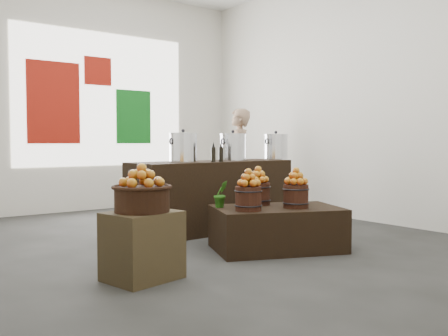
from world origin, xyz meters
TOP-DOWN VIEW (x-y plane):
  - ground at (0.00, 0.00)m, footprint 7.00×7.00m
  - back_wall at (0.00, 3.50)m, footprint 6.00×0.04m
  - back_opening at (0.30, 3.48)m, footprint 3.20×0.02m
  - deco_red_left at (-0.60, 3.47)m, footprint 0.90×0.04m
  - deco_green_right at (0.90, 3.47)m, footprint 0.70×0.04m
  - deco_red_upper at (0.20, 3.47)m, footprint 0.50×0.04m
  - crate at (-1.34, -1.17)m, footprint 0.70×0.61m
  - wicker_basket at (-1.34, -1.17)m, footprint 0.49×0.49m
  - apples_in_basket at (-1.34, -1.17)m, footprint 0.38×0.38m
  - display_table at (0.47, -0.98)m, footprint 1.63×1.34m
  - apple_bucket_front_left at (0.02, -1.00)m, footprint 0.28×0.28m
  - apples_in_bucket_front_left at (0.02, -1.00)m, footprint 0.21×0.21m
  - apple_bucket_front_right at (0.59, -1.15)m, footprint 0.28×0.28m
  - apples_in_bucket_front_right at (0.59, -1.15)m, footprint 0.21×0.21m
  - apple_bucket_rear at (0.43, -0.68)m, footprint 0.28×0.28m
  - apples_in_bucket_rear at (0.43, -0.68)m, footprint 0.21×0.21m
  - herb_garnish_right at (0.88, -0.90)m, footprint 0.23×0.20m
  - herb_garnish_left at (-0.06, -0.61)m, footprint 0.17×0.14m
  - counter at (0.59, 0.48)m, footprint 2.38×0.84m
  - stock_pot_left at (0.11, 0.46)m, footprint 0.36×0.36m
  - stock_pot_center at (0.97, 0.49)m, footprint 0.36×0.36m
  - stock_pot_right at (1.82, 0.52)m, footprint 0.36×0.36m
  - oil_cruets at (0.60, 0.24)m, footprint 0.17×0.07m
  - shopper at (2.08, 1.78)m, footprint 0.78×0.76m

SIDE VIEW (x-z plane):
  - ground at x=0.00m, z-range 0.00..0.00m
  - display_table at x=0.47m, z-range 0.00..0.49m
  - crate at x=-1.34m, z-range 0.00..0.61m
  - counter at x=0.59m, z-range 0.00..0.96m
  - herb_garnish_right at x=0.88m, z-range 0.49..0.72m
  - apple_bucket_front_left at x=0.02m, z-range 0.49..0.75m
  - apple_bucket_front_right at x=0.59m, z-range 0.49..0.75m
  - apple_bucket_rear at x=0.43m, z-range 0.49..0.75m
  - herb_garnish_left at x=-0.06m, z-range 0.49..0.79m
  - wicker_basket at x=-1.34m, z-range 0.61..0.83m
  - apples_in_bucket_front_left at x=0.02m, z-range 0.75..0.94m
  - apples_in_bucket_front_right at x=0.59m, z-range 0.75..0.94m
  - apples_in_bucket_rear at x=0.43m, z-range 0.75..0.94m
  - shopper at x=2.08m, z-range 0.00..1.81m
  - apples_in_basket at x=-1.34m, z-range 0.83..1.03m
  - oil_cruets at x=0.60m, z-range 0.96..1.23m
  - stock_pot_left at x=0.11m, z-range 0.96..1.33m
  - stock_pot_center at x=0.97m, z-range 0.96..1.33m
  - stock_pot_right at x=1.82m, z-range 0.96..1.33m
  - deco_green_right at x=0.90m, z-range 1.20..2.20m
  - deco_red_left at x=-0.60m, z-range 1.20..2.60m
  - back_wall at x=0.00m, z-range 0.00..4.00m
  - back_opening at x=0.30m, z-range 0.80..3.20m
  - deco_red_upper at x=0.20m, z-range 2.25..2.75m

